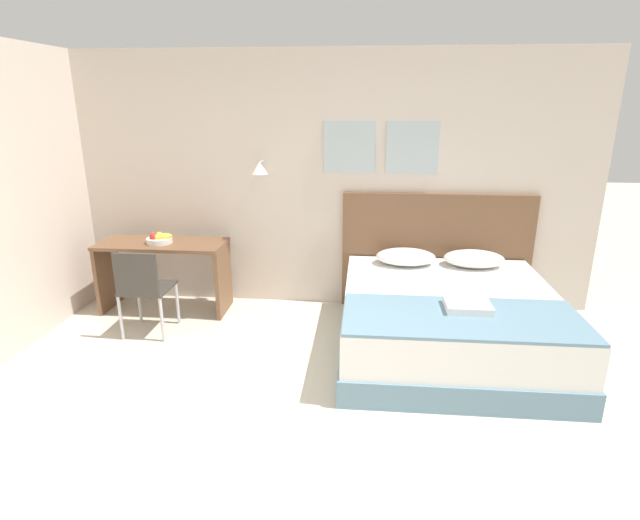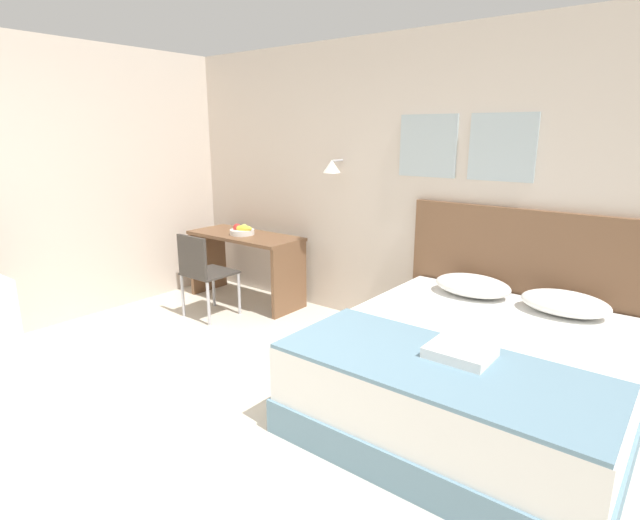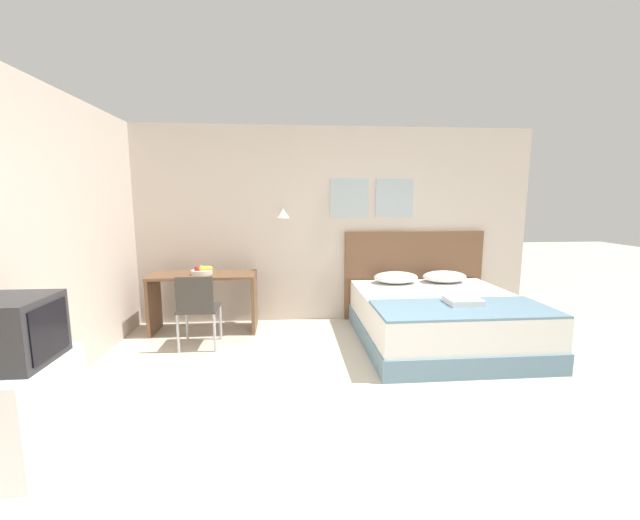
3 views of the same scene
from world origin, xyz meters
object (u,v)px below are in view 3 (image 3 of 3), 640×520
at_px(desk, 204,290).
at_px(fruit_bowl, 202,271).
at_px(tv_stand, 20,412).
at_px(television, 10,331).
at_px(pillow_left, 396,277).
at_px(bed, 440,320).
at_px(headboard, 413,275).
at_px(desk_chair, 197,305).
at_px(throw_blanket, 463,308).
at_px(folded_towel_near_foot, 463,301).
at_px(pillow_right, 444,277).

relative_size(desk, fruit_bowl, 4.71).
relative_size(tv_stand, television, 1.51).
height_order(pillow_left, desk, desk).
xyz_separation_m(bed, headboard, (0.00, 1.02, 0.34)).
xyz_separation_m(desk, desk_chair, (0.05, -0.64, -0.02)).
relative_size(pillow_left, fruit_bowl, 2.14).
xyz_separation_m(throw_blanket, fruit_bowl, (-2.86, 1.22, 0.21)).
distance_m(bed, desk, 2.94).
distance_m(headboard, fruit_bowl, 2.89).
bearing_deg(fruit_bowl, television, -105.07).
xyz_separation_m(folded_towel_near_foot, television, (-3.58, -1.37, 0.25)).
distance_m(folded_towel_near_foot, desk_chair, 2.90).
bearing_deg(throw_blanket, folded_towel_near_foot, 66.68).
height_order(pillow_right, tv_stand, pillow_right).
relative_size(headboard, television, 4.10).
height_order(desk, tv_stand, desk).
height_order(bed, pillow_left, pillow_left).
bearing_deg(bed, television, -152.83).
relative_size(fruit_bowl, television, 0.58).
relative_size(desk_chair, tv_stand, 1.17).
height_order(pillow_right, desk, desk).
bearing_deg(pillow_right, headboard, 140.02).
bearing_deg(desk, fruit_bowl, -103.78).
distance_m(pillow_right, television, 4.63).
bearing_deg(throw_blanket, headboard, 90.00).
bearing_deg(television, headboard, 38.74).
bearing_deg(folded_towel_near_foot, fruit_bowl, 159.58).
distance_m(bed, pillow_left, 0.89).
height_order(folded_towel_near_foot, television, television).
bearing_deg(television, fruit_bowl, 74.93).
height_order(folded_towel_near_foot, tv_stand, tv_stand).
height_order(headboard, tv_stand, headboard).
bearing_deg(television, throw_blanket, 19.32).
bearing_deg(tv_stand, bed, 27.15).
distance_m(throw_blanket, tv_stand, 3.74).
bearing_deg(desk, bed, -13.46).
distance_m(headboard, pillow_right, 0.44).
distance_m(pillow_left, desk_chair, 2.56).
distance_m(headboard, pillow_left, 0.44).
height_order(pillow_right, desk_chair, desk_chair).
distance_m(pillow_right, tv_stand, 4.63).
xyz_separation_m(pillow_left, folded_towel_near_foot, (0.40, -1.17, -0.02)).
xyz_separation_m(bed, television, (-3.52, -1.81, 0.59)).
height_order(headboard, folded_towel_near_foot, headboard).
xyz_separation_m(desk, fruit_bowl, (-0.01, -0.03, 0.26)).
xyz_separation_m(throw_blanket, television, (-3.52, -1.23, 0.29)).
height_order(desk_chair, tv_stand, desk_chair).
relative_size(pillow_left, desk, 0.45).
height_order(pillow_left, folded_towel_near_foot, pillow_left).
bearing_deg(headboard, pillow_right, -39.98).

